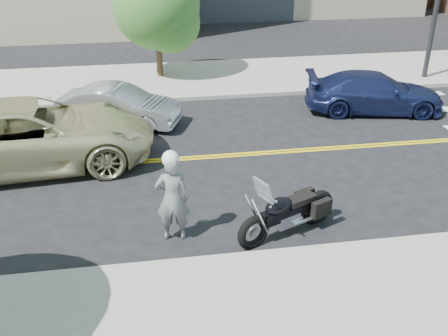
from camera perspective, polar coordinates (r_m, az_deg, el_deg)
name	(u,v)px	position (r m, az deg, el deg)	size (l,w,h in m)	color
ground_plane	(209,157)	(15.50, -1.62, 1.21)	(120.00, 120.00, 0.00)	black
sidewalk_far	(185,79)	(22.43, -4.25, 9.60)	(60.00, 5.00, 0.15)	#9E9B91
motorcyclist	(172,196)	(11.35, -5.64, -3.06)	(0.77, 0.53, 2.15)	silver
motorcycle	(289,203)	(11.70, 7.07, -3.76)	(2.60, 0.79, 1.58)	black
suv	(31,135)	(15.59, -20.23, 3.43)	(3.13, 6.78, 1.88)	beige
parked_car_silver	(119,106)	(17.92, -11.34, 6.62)	(1.40, 4.01, 1.32)	#B0B3B8
parked_car_blue	(374,92)	(19.55, 16.04, 7.92)	(1.96, 4.82, 1.40)	navy
tree_far_a	(157,6)	(22.13, -7.36, 17.11)	(3.51, 3.51, 4.79)	#382619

